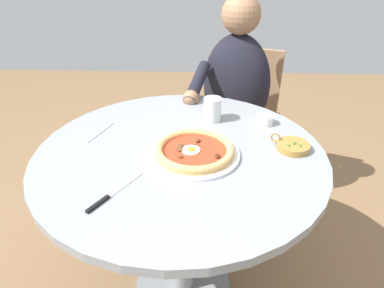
{
  "coord_description": "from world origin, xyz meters",
  "views": [
    {
      "loc": [
        -0.94,
        -0.08,
        1.3
      ],
      "look_at": [
        0.01,
        -0.04,
        0.74
      ],
      "focal_mm": 30.57,
      "sensor_mm": 36.0,
      "label": 1
    }
  ],
  "objects_px": {
    "dining_table": "(181,181)",
    "steak_knife": "(108,197)",
    "pizza_on_plate": "(195,151)",
    "ramekin_capers": "(265,119)",
    "olive_pan": "(293,146)",
    "water_glass": "(212,110)",
    "diner_person": "(233,122)",
    "cafe_chair_diner": "(240,109)",
    "fork_utensil": "(100,132)"
  },
  "relations": [
    {
      "from": "diner_person",
      "to": "pizza_on_plate",
      "type": "bearing_deg",
      "value": 164.7
    },
    {
      "from": "dining_table",
      "to": "ramekin_capers",
      "type": "bearing_deg",
      "value": -57.32
    },
    {
      "from": "pizza_on_plate",
      "to": "diner_person",
      "type": "height_order",
      "value": "diner_person"
    },
    {
      "from": "steak_knife",
      "to": "ramekin_capers",
      "type": "bearing_deg",
      "value": -46.93
    },
    {
      "from": "ramekin_capers",
      "to": "olive_pan",
      "type": "xyz_separation_m",
      "value": [
        -0.19,
        -0.07,
        -0.01
      ]
    },
    {
      "from": "steak_knife",
      "to": "olive_pan",
      "type": "bearing_deg",
      "value": -63.78
    },
    {
      "from": "dining_table",
      "to": "cafe_chair_diner",
      "type": "relative_size",
      "value": 1.16
    },
    {
      "from": "cafe_chair_diner",
      "to": "water_glass",
      "type": "bearing_deg",
      "value": 162.36
    },
    {
      "from": "pizza_on_plate",
      "to": "steak_knife",
      "type": "xyz_separation_m",
      "value": [
        -0.22,
        0.23,
        -0.01
      ]
    },
    {
      "from": "dining_table",
      "to": "ramekin_capers",
      "type": "height_order",
      "value": "ramekin_capers"
    },
    {
      "from": "dining_table",
      "to": "diner_person",
      "type": "xyz_separation_m",
      "value": [
        0.65,
        -0.24,
        -0.09
      ]
    },
    {
      "from": "pizza_on_plate",
      "to": "ramekin_capers",
      "type": "height_order",
      "value": "same"
    },
    {
      "from": "diner_person",
      "to": "dining_table",
      "type": "bearing_deg",
      "value": 159.95
    },
    {
      "from": "ramekin_capers",
      "to": "cafe_chair_diner",
      "type": "relative_size",
      "value": 0.08
    },
    {
      "from": "dining_table",
      "to": "steak_knife",
      "type": "bearing_deg",
      "value": 145.4
    },
    {
      "from": "cafe_chair_diner",
      "to": "olive_pan",
      "type": "bearing_deg",
      "value": -173.08
    },
    {
      "from": "pizza_on_plate",
      "to": "ramekin_capers",
      "type": "relative_size",
      "value": 4.6
    },
    {
      "from": "water_glass",
      "to": "diner_person",
      "type": "relative_size",
      "value": 0.08
    },
    {
      "from": "steak_knife",
      "to": "olive_pan",
      "type": "xyz_separation_m",
      "value": [
        0.28,
        -0.56,
        0.01
      ]
    },
    {
      "from": "pizza_on_plate",
      "to": "dining_table",
      "type": "bearing_deg",
      "value": 54.91
    },
    {
      "from": "ramekin_capers",
      "to": "fork_utensil",
      "type": "relative_size",
      "value": 0.42
    },
    {
      "from": "dining_table",
      "to": "olive_pan",
      "type": "distance_m",
      "value": 0.41
    },
    {
      "from": "ramekin_capers",
      "to": "diner_person",
      "type": "height_order",
      "value": "diner_person"
    },
    {
      "from": "water_glass",
      "to": "cafe_chair_diner",
      "type": "xyz_separation_m",
      "value": [
        0.55,
        -0.18,
        -0.24
      ]
    },
    {
      "from": "dining_table",
      "to": "diner_person",
      "type": "bearing_deg",
      "value": -20.05
    },
    {
      "from": "ramekin_capers",
      "to": "fork_utensil",
      "type": "distance_m",
      "value": 0.63
    },
    {
      "from": "dining_table",
      "to": "steak_knife",
      "type": "relative_size",
      "value": 5.26
    },
    {
      "from": "fork_utensil",
      "to": "water_glass",
      "type": "bearing_deg",
      "value": -73.75
    },
    {
      "from": "olive_pan",
      "to": "diner_person",
      "type": "height_order",
      "value": "diner_person"
    },
    {
      "from": "fork_utensil",
      "to": "dining_table",
      "type": "bearing_deg",
      "value": -109.34
    },
    {
      "from": "olive_pan",
      "to": "cafe_chair_diner",
      "type": "xyz_separation_m",
      "value": [
        0.76,
        0.09,
        -0.21
      ]
    },
    {
      "from": "fork_utensil",
      "to": "cafe_chair_diner",
      "type": "height_order",
      "value": "cafe_chair_diner"
    },
    {
      "from": "pizza_on_plate",
      "to": "water_glass",
      "type": "bearing_deg",
      "value": -13.18
    },
    {
      "from": "pizza_on_plate",
      "to": "cafe_chair_diner",
      "type": "distance_m",
      "value": 0.88
    },
    {
      "from": "dining_table",
      "to": "olive_pan",
      "type": "xyz_separation_m",
      "value": [
        0.02,
        -0.38,
        0.15
      ]
    },
    {
      "from": "water_glass",
      "to": "ramekin_capers",
      "type": "relative_size",
      "value": 1.43
    },
    {
      "from": "pizza_on_plate",
      "to": "cafe_chair_diner",
      "type": "relative_size",
      "value": 0.35
    },
    {
      "from": "dining_table",
      "to": "pizza_on_plate",
      "type": "height_order",
      "value": "pizza_on_plate"
    },
    {
      "from": "dining_table",
      "to": "pizza_on_plate",
      "type": "relative_size",
      "value": 3.29
    },
    {
      "from": "pizza_on_plate",
      "to": "water_glass",
      "type": "xyz_separation_m",
      "value": [
        0.26,
        -0.06,
        0.03
      ]
    },
    {
      "from": "water_glass",
      "to": "pizza_on_plate",
      "type": "bearing_deg",
      "value": 166.82
    },
    {
      "from": "fork_utensil",
      "to": "cafe_chair_diner",
      "type": "distance_m",
      "value": 0.92
    },
    {
      "from": "steak_knife",
      "to": "dining_table",
      "type": "bearing_deg",
      "value": -34.6
    },
    {
      "from": "water_glass",
      "to": "cafe_chair_diner",
      "type": "distance_m",
      "value": 0.63
    },
    {
      "from": "dining_table",
      "to": "steak_knife",
      "type": "distance_m",
      "value": 0.34
    },
    {
      "from": "ramekin_capers",
      "to": "pizza_on_plate",
      "type": "bearing_deg",
      "value": 131.78
    },
    {
      "from": "olive_pan",
      "to": "dining_table",
      "type": "bearing_deg",
      "value": 92.32
    },
    {
      "from": "ramekin_capers",
      "to": "diner_person",
      "type": "relative_size",
      "value": 0.06
    },
    {
      "from": "dining_table",
      "to": "water_glass",
      "type": "distance_m",
      "value": 0.31
    },
    {
      "from": "ramekin_capers",
      "to": "diner_person",
      "type": "distance_m",
      "value": 0.51
    }
  ]
}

